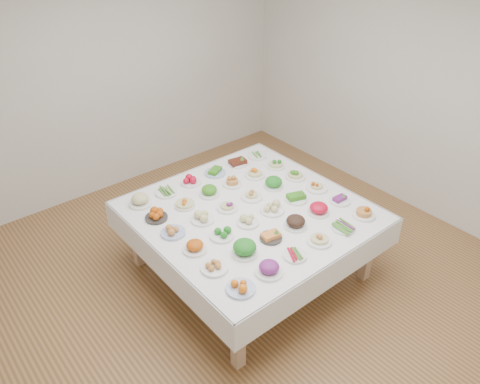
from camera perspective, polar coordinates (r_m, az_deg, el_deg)
room_envelope at (r=3.77m, az=0.22°, el=10.01°), size 5.02×5.02×2.81m
display_table at (r=4.47m, az=1.22°, el=-2.97°), size 2.01×2.01×0.75m
dish_0 at (r=3.59m, az=0.08°, el=-11.34°), size 0.22×0.22×0.10m
dish_1 at (r=3.72m, az=3.57°, el=-9.13°), size 0.22×0.22×0.13m
dish_2 at (r=3.91m, az=6.69°, el=-7.60°), size 0.20×0.20×0.05m
dish_3 at (r=4.07m, az=9.67°, el=-5.49°), size 0.21×0.21×0.11m
dish_4 at (r=4.27m, az=12.48°, el=-4.23°), size 0.20×0.20×0.05m
dish_5 at (r=4.47m, az=14.88°, el=-2.36°), size 0.21×0.21×0.11m
dish_6 at (r=3.77m, az=-3.14°, el=-8.98°), size 0.22×0.22×0.09m
dish_7 at (r=3.88m, az=0.57°, el=-6.83°), size 0.23×0.23×0.14m
dish_8 at (r=4.06m, az=3.79°, el=-5.29°), size 0.19×0.19×0.09m
dish_9 at (r=4.22m, az=6.79°, el=-3.62°), size 0.21×0.21×0.12m
dish_10 at (r=4.42m, az=9.57°, el=-2.04°), size 0.20×0.20×0.11m
dish_11 at (r=4.63m, az=12.05°, el=-0.89°), size 0.20×0.20×0.08m
dish_12 at (r=3.95m, az=-5.53°, el=-6.59°), size 0.20×0.20×0.11m
dish_13 at (r=4.08m, az=-2.24°, el=-5.00°), size 0.21×0.21×0.10m
dish_14 at (r=4.23m, az=0.97°, el=-3.45°), size 0.20×0.20×0.09m
dish_15 at (r=4.40m, az=3.96°, el=-1.83°), size 0.23×0.23×0.11m
dish_16 at (r=4.58m, az=6.85°, el=-0.59°), size 0.21×0.21×0.10m
dish_17 at (r=4.78m, az=9.35°, el=0.78°), size 0.22×0.22×0.10m
dish_18 at (r=4.16m, az=-8.17°, el=-4.66°), size 0.22×0.22×0.09m
dish_19 at (r=4.28m, az=-4.59°, el=-2.96°), size 0.22×0.22×0.10m
dish_20 at (r=4.42m, az=-1.55°, el=-1.68°), size 0.19×0.19×0.09m
dish_21 at (r=4.58m, az=1.44°, el=-0.29°), size 0.21×0.21×0.10m
dish_22 at (r=4.75m, az=4.12°, el=1.21°), size 0.23×0.23×0.13m
dish_23 at (r=4.94m, az=6.77°, el=2.31°), size 0.21×0.21×0.12m
dish_24 at (r=4.36m, az=-10.19°, el=-2.74°), size 0.21×0.21×0.10m
dish_25 at (r=4.48m, az=-6.74°, el=-1.21°), size 0.19×0.19×0.11m
dish_26 at (r=4.63m, az=-3.77°, el=0.22°), size 0.20×0.20×0.12m
dish_27 at (r=4.78m, az=-0.94°, el=1.27°), size 0.19×0.19×0.10m
dish_28 at (r=4.93m, az=1.84°, el=2.50°), size 0.21×0.21×0.12m
dish_29 at (r=5.12m, az=4.40°, el=3.51°), size 0.19×0.19×0.11m
dish_30 at (r=4.58m, az=-12.08°, el=-0.92°), size 0.22×0.22×0.12m
dish_31 at (r=4.72m, az=-8.94°, el=0.05°), size 0.22×0.22×0.05m
dish_32 at (r=4.84m, az=-6.04°, el=1.48°), size 0.21×0.21×0.10m
dish_33 at (r=4.99m, az=-3.05°, el=2.58°), size 0.22×0.22×0.09m
dish_34 at (r=5.15m, az=-0.29°, el=3.70°), size 0.19×0.19×0.10m
dish_35 at (r=5.33m, az=2.10°, el=4.46°), size 0.22×0.22×0.05m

